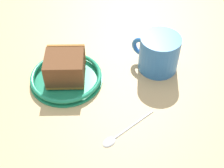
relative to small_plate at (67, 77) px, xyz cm
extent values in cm
cube|color=tan|center=(7.44, -0.26, -1.95)|extent=(111.38, 111.38, 2.08)
cylinder|color=#1E8C66|center=(0.00, 0.00, -0.48)|extent=(16.89, 16.89, 0.86)
torus|color=#1E8C66|center=(0.00, 0.00, 0.44)|extent=(16.52, 16.52, 0.98)
cube|color=#9E662D|center=(0.00, 0.00, 0.25)|extent=(11.22, 10.85, 0.60)
cube|color=brown|center=(0.00, 0.00, 3.31)|extent=(11.22, 10.85, 5.51)
cube|color=#9E662D|center=(-2.02, 3.57, 3.31)|extent=(7.77, 4.74, 5.51)
cylinder|color=#3372BF|center=(16.93, 13.95, 3.49)|extent=(9.36, 9.36, 8.81)
cylinder|color=brown|center=(16.93, 13.95, 6.53)|extent=(8.24, 8.24, 0.40)
torus|color=#3372BF|center=(12.26, 14.17, 3.49)|extent=(5.03, 1.34, 4.99)
ellipsoid|color=silver|center=(16.93, -10.53, -0.51)|extent=(2.97, 3.53, 0.80)
cylinder|color=silver|center=(19.44, -4.25, -0.66)|extent=(4.37, 9.95, 0.50)
camera|label=1|loc=(33.22, -39.68, 50.44)|focal=49.33mm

